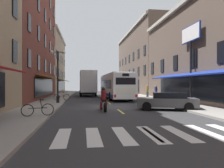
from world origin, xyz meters
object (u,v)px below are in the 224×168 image
at_px(box_truck, 88,83).
at_px(street_lamp_twin, 58,74).
at_px(transit_bus, 115,86).
at_px(pedestrian_near, 137,90).
at_px(sedan_near, 167,101).
at_px(billboard_sign, 191,43).
at_px(pedestrian_far, 147,91).
at_px(bicycle_near, 62,97).
at_px(pedestrian_mid, 156,92).
at_px(motorcycle_rider, 103,101).
at_px(bicycle_mid, 38,109).
at_px(sedan_mid, 86,90).

xyz_separation_m(box_truck, street_lamp_twin, (-3.09, -13.24, 0.86)).
relative_size(transit_bus, pedestrian_near, 7.77).
bearing_deg(sedan_near, billboard_sign, 41.10).
bearing_deg(billboard_sign, transit_bus, 120.82).
bearing_deg(pedestrian_far, bicycle_near, -88.06).
relative_size(box_truck, sedan_near, 1.66).
bearing_deg(pedestrian_near, transit_bus, 35.23).
distance_m(box_truck, pedestrian_mid, 11.70).
relative_size(pedestrian_near, pedestrian_far, 0.95).
xyz_separation_m(billboard_sign, box_truck, (-8.87, 15.75, -3.55)).
bearing_deg(pedestrian_far, pedestrian_near, 171.98).
bearing_deg(motorcycle_rider, billboard_sign, 20.19).
distance_m(bicycle_mid, pedestrian_near, 21.19).
bearing_deg(street_lamp_twin, transit_bus, 45.51).
height_order(transit_bus, bicycle_near, transit_bus).
bearing_deg(pedestrian_far, sedan_mid, -164.65).
distance_m(bicycle_mid, pedestrian_far, 16.48).
height_order(sedan_mid, street_lamp_twin, street_lamp_twin).
xyz_separation_m(billboard_sign, transit_bus, (-5.45, 9.14, -3.90)).
distance_m(billboard_sign, sedan_mid, 26.71).
height_order(bicycle_mid, pedestrian_far, pedestrian_far).
xyz_separation_m(transit_bus, sedan_mid, (-3.53, 15.54, -0.96)).
relative_size(transit_bus, sedan_mid, 2.75).
height_order(transit_bus, pedestrian_mid, transit_bus).
bearing_deg(pedestrian_far, street_lamp_twin, -72.62).
height_order(motorcycle_rider, bicycle_near, motorcycle_rider).
relative_size(sedan_mid, street_lamp_twin, 0.91).
relative_size(sedan_mid, bicycle_near, 2.61).
bearing_deg(box_truck, sedan_near, -74.09).
bearing_deg(sedan_near, motorcycle_rider, 179.42).
distance_m(transit_bus, pedestrian_far, 4.25).
bearing_deg(sedan_near, street_lamp_twin, 146.60).
distance_m(sedan_near, motorcycle_rider, 4.69).
bearing_deg(pedestrian_far, box_truck, -147.52).
distance_m(pedestrian_near, pedestrian_mid, 5.20).
distance_m(bicycle_near, pedestrian_far, 10.27).
relative_size(billboard_sign, sedan_near, 1.54).
bearing_deg(pedestrian_mid, street_lamp_twin, -62.90).
distance_m(sedan_mid, motorcycle_rider, 27.71).
bearing_deg(pedestrian_near, billboard_sign, 89.31).
bearing_deg(motorcycle_rider, sedan_mid, 91.62).
relative_size(motorcycle_rider, pedestrian_mid, 1.29).
distance_m(box_truck, bicycle_near, 10.77).
relative_size(pedestrian_mid, street_lamp_twin, 0.33).
xyz_separation_m(billboard_sign, pedestrian_far, (-1.78, 7.12, -4.58)).
relative_size(motorcycle_rider, bicycle_mid, 1.24).
distance_m(box_truck, motorcycle_rider, 18.83).
xyz_separation_m(billboard_sign, bicycle_mid, (-12.07, -5.74, -5.07)).
height_order(transit_bus, motorcycle_rider, transit_bus).
height_order(bicycle_near, pedestrian_near, pedestrian_near).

